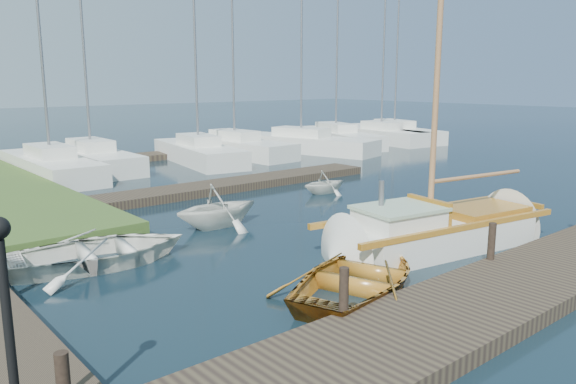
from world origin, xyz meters
TOP-DOWN VIEW (x-y plane):
  - ground at (0.00, 0.00)m, footprint 160.00×160.00m
  - near_dock at (0.00, -6.00)m, footprint 18.00×2.20m
  - far_dock at (2.00, 6.50)m, footprint 14.00×1.60m
  - pontoon at (10.00, 16.00)m, footprint 30.00×1.60m
  - mooring_post_1 at (-3.00, -5.00)m, footprint 0.16×0.16m
  - mooring_post_2 at (1.50, -5.00)m, footprint 0.16×0.16m
  - lamp_post at (-8.00, -5.00)m, footprint 0.24×0.24m
  - sailboat at (2.26, -3.17)m, footprint 7.37×3.06m
  - dinghy at (-1.44, -3.96)m, footprint 4.67×3.99m
  - tender_a at (-4.77, 0.91)m, footprint 4.33×3.35m
  - tender_b at (-0.89, 2.03)m, footprint 2.57×2.23m
  - tender_d at (4.76, 3.58)m, footprint 1.93×1.71m
  - marina_boat_0 at (-1.85, 13.49)m, footprint 2.28×7.81m
  - marina_boat_1 at (0.33, 14.62)m, footprint 2.30×7.61m
  - marina_boat_2 at (5.32, 13.38)m, footprint 3.51×7.94m
  - marina_boat_3 at (8.18, 14.32)m, footprint 2.71×8.25m
  - marina_boat_4 at (12.14, 13.30)m, footprint 4.42×9.48m
  - marina_boat_5 at (16.14, 14.49)m, footprint 4.57×9.09m
  - marina_boat_6 at (19.40, 13.51)m, footprint 2.95×7.53m
  - marina_boat_7 at (21.27, 13.95)m, footprint 4.28×8.78m

SIDE VIEW (x-z plane):
  - ground at x=0.00m, z-range 0.00..0.00m
  - near_dock at x=0.00m, z-range 0.00..0.30m
  - far_dock at x=2.00m, z-range 0.00..0.30m
  - pontoon at x=10.00m, z-range 0.00..0.30m
  - sailboat at x=2.26m, z-range -4.57..5.26m
  - dinghy at x=-1.44m, z-range 0.00..0.82m
  - tender_a at x=-4.77m, z-range 0.00..0.83m
  - tender_d at x=4.76m, z-range 0.00..0.95m
  - marina_boat_4 at x=12.14m, z-range -4.79..5.92m
  - marina_boat_1 at x=0.33m, z-range -4.48..5.62m
  - marina_boat_6 at x=19.40m, z-range -4.48..5.62m
  - marina_boat_2 at x=5.32m, z-range -4.83..5.97m
  - marina_boat_5 at x=16.14m, z-range -5.46..6.61m
  - marina_boat_3 at x=8.18m, z-range -5.47..6.63m
  - marina_boat_7 at x=21.27m, z-range -5.62..6.78m
  - marina_boat_0 at x=-1.85m, z-range -5.44..6.61m
  - tender_b at x=-0.89m, z-range 0.00..1.34m
  - mooring_post_1 at x=-3.00m, z-range 0.30..1.10m
  - mooring_post_2 at x=1.50m, z-range 0.30..1.10m
  - lamp_post at x=-8.00m, z-range 0.65..3.09m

